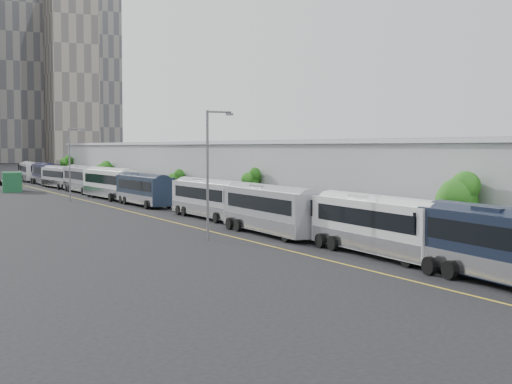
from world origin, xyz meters
TOP-DOWN VIEW (x-y plane):
  - sidewalk at (9.00, 55.00)m, footprint 10.00×170.00m
  - lane_line at (-1.50, 55.00)m, footprint 0.12×160.00m
  - depot at (12.99, 55.00)m, footprint 12.45×160.40m
  - bus_2 at (2.21, 33.11)m, footprint 3.11×12.56m
  - bus_3 at (1.67, 46.03)m, footprint 2.99×12.75m
  - bus_4 at (2.75, 60.51)m, footprint 2.77×12.38m
  - bus_5 at (2.19, 77.64)m, footprint 2.78×12.43m
  - bus_6 at (2.05, 90.74)m, footprint 3.52×13.60m
  - bus_7 at (2.36, 105.35)m, footprint 2.95×13.30m
  - bus_8 at (2.03, 119.12)m, footprint 3.51×12.23m
  - bus_9 at (2.19, 131.70)m, footprint 3.29×13.18m
  - bus_10 at (2.41, 146.69)m, footprint 3.48×12.77m
  - tree_1 at (5.54, 29.96)m, footprint 2.52×2.52m
  - tree_2 at (6.02, 58.53)m, footprint 1.55×1.55m
  - tree_3 at (5.97, 77.65)m, footprint 1.66×1.66m
  - tree_4 at (5.62, 106.44)m, footprint 2.37×2.37m
  - tree_5 at (5.88, 131.47)m, footprint 1.85×1.85m
  - street_lamp_near at (-3.79, 44.95)m, footprint 2.04×0.22m
  - street_lamp_far at (-3.57, 87.53)m, footprint 2.04×0.22m
  - shipping_container at (-6.26, 113.54)m, footprint 3.61×7.09m
  - suv at (-3.60, 133.02)m, footprint 4.22×5.99m

SIDE VIEW (x-z plane):
  - lane_line at x=-1.50m, z-range 0.00..0.02m
  - sidewalk at x=9.00m, z-range 0.00..0.12m
  - suv at x=-3.60m, z-range 0.00..1.52m
  - shipping_container at x=-6.26m, z-range 0.00..2.86m
  - bus_8 at x=2.03m, z-range -0.28..3.25m
  - bus_4 at x=2.75m, z-range -0.28..3.33m
  - bus_5 at x=2.19m, z-range -0.28..3.34m
  - bus_2 at x=2.21m, z-range -0.28..3.36m
  - bus_10 at x=2.41m, z-range -0.29..3.40m
  - bus_3 at x=1.67m, z-range -0.29..3.42m
  - bus_9 at x=2.19m, z-range -0.30..3.52m
  - bus_7 at x=2.36m, z-range -0.30..3.57m
  - bus_6 at x=2.05m, z-range -0.31..3.63m
  - tree_3 at x=5.97m, z-range 0.99..4.69m
  - tree_4 at x=5.62m, z-range 0.99..5.37m
  - tree_2 at x=6.02m, z-range 1.32..5.62m
  - depot at x=12.99m, z-range -0.09..7.11m
  - tree_1 at x=5.54m, z-range 1.26..6.32m
  - tree_5 at x=5.88m, z-range 1.43..6.21m
  - street_lamp_far at x=-3.57m, z-range 0.69..9.54m
  - street_lamp_near at x=-3.79m, z-range 0.69..9.86m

